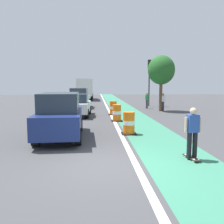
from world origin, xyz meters
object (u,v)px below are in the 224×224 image
skateboarder_on_lane (193,132)px  traffic_barrel_mid (117,113)px  parked_sedan_second (77,105)px  pedestrian_waiting (163,102)px  traffic_light_corner (149,74)px  parked_suv_third (79,98)px  traffic_barrel_front (129,123)px  delivery_truck_down_block (85,88)px  parked_suv_nearest (60,115)px  pedestrian_crossing (147,100)px  street_tree_sidewalk (161,70)px  traffic_barrel_back (113,108)px

skateboarder_on_lane → traffic_barrel_mid: bearing=101.7°
parked_sedan_second → pedestrian_waiting: size_ratio=2.59×
parked_sedan_second → traffic_light_corner: traffic_light_corner is taller
parked_suv_third → traffic_barrel_front: size_ratio=4.25×
delivery_truck_down_block → parked_suv_nearest: bearing=-89.9°
parked_suv_nearest → pedestrian_crossing: (6.73, 12.74, -0.17)m
traffic_light_corner → street_tree_sidewalk: bearing=-90.5°
traffic_barrel_back → traffic_light_corner: size_ratio=0.21×
parked_sedan_second → traffic_barrel_mid: size_ratio=3.82×
skateboarder_on_lane → traffic_barrel_back: 11.59m
skateboarder_on_lane → parked_suv_third: bearing=105.4°
parked_suv_third → traffic_barrel_front: parked_suv_third is taller
traffic_barrel_front → street_tree_sidewalk: bearing=66.4°
traffic_barrel_mid → parked_sedan_second: bearing=136.6°
parked_sedan_second → pedestrian_waiting: 8.09m
traffic_barrel_front → traffic_barrel_back: 7.40m
traffic_barrel_front → traffic_barrel_mid: same height
parked_sedan_second → parked_suv_third: 6.56m
parked_sedan_second → delivery_truck_down_block: bearing=90.7°
traffic_barrel_mid → traffic_barrel_back: size_ratio=1.00×
traffic_barrel_back → skateboarder_on_lane: bearing=-81.5°
street_tree_sidewalk → pedestrian_waiting: bearing=-2.2°
skateboarder_on_lane → parked_suv_third: 18.06m
pedestrian_waiting → parked_sedan_second: bearing=-158.5°
skateboarder_on_lane → traffic_barrel_front: (-1.48, 4.06, -0.38)m
parked_suv_third → pedestrian_waiting: bearing=-24.7°
skateboarder_on_lane → pedestrian_crossing: skateboarder_on_lane is taller
traffic_barrel_mid → pedestrian_waiting: (4.72, 5.61, 0.33)m
skateboarder_on_lane → traffic_light_corner: (2.82, 18.79, 2.59)m
parked_suv_third → parked_suv_nearest: bearing=-89.6°
traffic_barrel_back → traffic_barrel_front: bearing=-88.2°
traffic_barrel_front → street_tree_sidewalk: size_ratio=0.22×
traffic_barrel_back → traffic_light_corner: 9.12m
pedestrian_waiting → parked_suv_third: bearing=155.3°
traffic_barrel_mid → pedestrian_waiting: bearing=49.9°
parked_sedan_second → traffic_light_corner: bearing=47.2°
parked_suv_nearest → traffic_barrel_back: parked_suv_nearest is taller
traffic_barrel_mid → traffic_light_corner: traffic_light_corner is taller
delivery_truck_down_block → traffic_barrel_back: bearing=-80.9°
parked_suv_nearest → pedestrian_waiting: 12.89m
skateboarder_on_lane → parked_suv_nearest: size_ratio=0.36×
traffic_barrel_front → pedestrian_waiting: bearing=65.3°
skateboarder_on_lane → parked_sedan_second: (-4.51, 10.87, -0.08)m
parked_suv_third → traffic_barrel_front: 13.77m
street_tree_sidewalk → delivery_truck_down_block: bearing=114.6°
delivery_truck_down_block → pedestrian_crossing: delivery_truck_down_block is taller
parked_suv_nearest → delivery_truck_down_block: bearing=90.1°
parked_suv_nearest → pedestrian_waiting: size_ratio=2.90×
traffic_barrel_front → pedestrian_crossing: pedestrian_crossing is taller
traffic_light_corner → parked_suv_nearest: bearing=-116.1°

